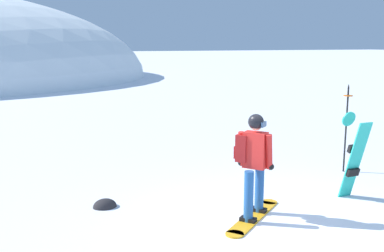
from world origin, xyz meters
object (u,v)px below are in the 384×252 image
snowboarder_main (253,163)px  rock_dark (105,207)px  piste_marker_near (346,122)px  spare_snowboard (354,156)px

snowboarder_main → rock_dark: 2.70m
piste_marker_near → rock_dark: piste_marker_near is taller
rock_dark → spare_snowboard: bearing=-18.0°
snowboarder_main → spare_snowboard: bearing=1.0°
spare_snowboard → rock_dark: (-4.23, 1.38, -0.81)m
snowboarder_main → piste_marker_near: size_ratio=0.88×
spare_snowboard → rock_dark: bearing=162.0°
spare_snowboard → piste_marker_near: bearing=52.5°
spare_snowboard → rock_dark: 4.52m
rock_dark → snowboarder_main: bearing=-33.8°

